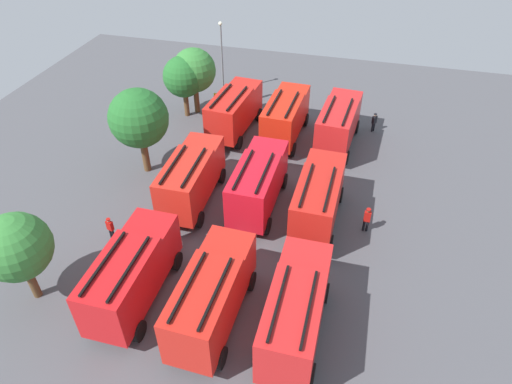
# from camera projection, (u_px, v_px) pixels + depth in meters

# --- Properties ---
(ground_plane) EXTENTS (55.63, 55.63, 0.00)m
(ground_plane) POSITION_uv_depth(u_px,v_px,m) (256.00, 208.00, 31.04)
(ground_plane) COLOR #4C4C51
(fire_truck_0) EXTENTS (7.20, 2.76, 3.88)m
(fire_truck_0) POSITION_uv_depth(u_px,v_px,m) (296.00, 309.00, 21.89)
(fire_truck_0) COLOR red
(fire_truck_0) RESTS_ON ground
(fire_truck_1) EXTENTS (7.24, 2.86, 3.88)m
(fire_truck_1) POSITION_uv_depth(u_px,v_px,m) (318.00, 197.00, 28.55)
(fire_truck_1) COLOR red
(fire_truck_1) RESTS_ON ground
(fire_truck_2) EXTENTS (7.36, 3.19, 3.88)m
(fire_truck_2) POSITION_uv_depth(u_px,v_px,m) (339.00, 123.00, 35.82)
(fire_truck_2) COLOR red
(fire_truck_2) RESTS_ON ground
(fire_truck_3) EXTENTS (7.27, 2.93, 3.88)m
(fire_truck_3) POSITION_uv_depth(u_px,v_px,m) (212.00, 294.00, 22.58)
(fire_truck_3) COLOR red
(fire_truck_3) RESTS_ON ground
(fire_truck_4) EXTENTS (7.22, 2.81, 3.88)m
(fire_truck_4) POSITION_uv_depth(u_px,v_px,m) (258.00, 182.00, 29.79)
(fire_truck_4) COLOR red
(fire_truck_4) RESTS_ON ground
(fire_truck_5) EXTENTS (7.29, 2.97, 3.88)m
(fire_truck_5) POSITION_uv_depth(u_px,v_px,m) (286.00, 116.00, 36.69)
(fire_truck_5) COLOR red
(fire_truck_5) RESTS_ON ground
(fire_truck_6) EXTENTS (7.20, 2.75, 3.88)m
(fire_truck_6) POSITION_uv_depth(u_px,v_px,m) (132.00, 272.00, 23.72)
(fire_truck_6) COLOR red
(fire_truck_6) RESTS_ON ground
(fire_truck_7) EXTENTS (7.24, 2.86, 3.88)m
(fire_truck_7) POSITION_uv_depth(u_px,v_px,m) (191.00, 177.00, 30.23)
(fire_truck_7) COLOR red
(fire_truck_7) RESTS_ON ground
(fire_truck_8) EXTENTS (7.37, 3.22, 3.88)m
(fire_truck_8) POSITION_uv_depth(u_px,v_px,m) (234.00, 110.00, 37.50)
(fire_truck_8) COLOR red
(fire_truck_8) RESTS_ON ground
(firefighter_0) EXTENTS (0.48, 0.44, 1.67)m
(firefighter_0) POSITION_uv_depth(u_px,v_px,m) (374.00, 121.00, 38.41)
(firefighter_0) COLOR black
(firefighter_0) RESTS_ON ground
(firefighter_1) EXTENTS (0.30, 0.42, 1.82)m
(firefighter_1) POSITION_uv_depth(u_px,v_px,m) (367.00, 219.00, 28.66)
(firefighter_1) COLOR black
(firefighter_1) RESTS_ON ground
(firefighter_2) EXTENTS (0.34, 0.47, 1.62)m
(firefighter_2) POSITION_uv_depth(u_px,v_px,m) (110.00, 228.00, 28.19)
(firefighter_2) COLOR black
(firefighter_2) RESTS_ON ground
(firefighter_3) EXTENTS (0.48, 0.43, 1.80)m
(firefighter_3) POSITION_uv_depth(u_px,v_px,m) (256.00, 89.00, 43.06)
(firefighter_3) COLOR black
(firefighter_3) RESTS_ON ground
(firefighter_4) EXTENTS (0.48, 0.44, 1.79)m
(firefighter_4) POSITION_uv_depth(u_px,v_px,m) (216.00, 102.00, 41.06)
(firefighter_4) COLOR black
(firefighter_4) RESTS_ON ground
(tree_0) EXTENTS (3.61, 3.61, 5.59)m
(tree_0) POSITION_uv_depth(u_px,v_px,m) (16.00, 247.00, 22.88)
(tree_0) COLOR brown
(tree_0) RESTS_ON ground
(tree_1) EXTENTS (4.23, 4.23, 6.56)m
(tree_1) POSITION_uv_depth(u_px,v_px,m) (139.00, 119.00, 31.80)
(tree_1) COLOR brown
(tree_1) RESTS_ON ground
(tree_2) EXTENTS (3.54, 3.54, 5.49)m
(tree_2) POSITION_uv_depth(u_px,v_px,m) (184.00, 77.00, 38.87)
(tree_2) COLOR brown
(tree_2) RESTS_ON ground
(tree_3) EXTENTS (3.80, 3.80, 5.90)m
(tree_3) POSITION_uv_depth(u_px,v_px,m) (194.00, 71.00, 39.24)
(tree_3) COLOR brown
(tree_3) RESTS_ON ground
(traffic_cone_0) EXTENTS (0.46, 0.46, 0.66)m
(traffic_cone_0) POSITION_uv_depth(u_px,v_px,m) (173.00, 185.00, 32.50)
(traffic_cone_0) COLOR #F2600C
(traffic_cone_0) RESTS_ON ground
(lamppost) EXTENTS (0.36, 0.36, 6.87)m
(lamppost) POSITION_uv_depth(u_px,v_px,m) (222.00, 53.00, 42.28)
(lamppost) COLOR slate
(lamppost) RESTS_ON ground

